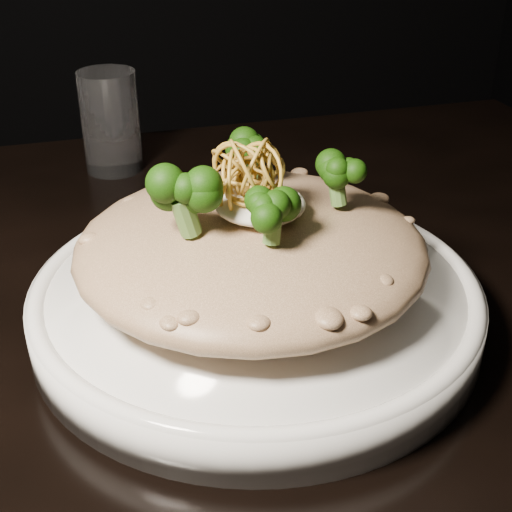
{
  "coord_description": "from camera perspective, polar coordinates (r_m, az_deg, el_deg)",
  "views": [
    {
      "loc": [
        -0.04,
        -0.44,
        1.05
      ],
      "look_at": [
        0.08,
        -0.03,
        0.81
      ],
      "focal_mm": 50.0,
      "sensor_mm": 36.0,
      "label": 1
    }
  ],
  "objects": [
    {
      "name": "cheese",
      "position": [
        0.48,
        0.35,
        4.18
      ],
      "size": [
        0.06,
        0.06,
        0.02
      ],
      "primitive_type": "ellipsoid",
      "color": "white",
      "rests_on": "risotto"
    },
    {
      "name": "shallots",
      "position": [
        0.47,
        -0.47,
        7.53
      ],
      "size": [
        0.06,
        0.06,
        0.04
      ],
      "primitive_type": null,
      "color": "olive",
      "rests_on": "cheese"
    },
    {
      "name": "plate",
      "position": [
        0.52,
        0.0,
        -3.7
      ],
      "size": [
        0.32,
        0.32,
        0.03
      ],
      "primitive_type": "cylinder",
      "color": "white",
      "rests_on": "table"
    },
    {
      "name": "broccoli",
      "position": [
        0.48,
        0.13,
        6.47
      ],
      "size": [
        0.15,
        0.15,
        0.05
      ],
      "primitive_type": null,
      "color": "black",
      "rests_on": "risotto"
    },
    {
      "name": "table",
      "position": [
        0.59,
        -8.18,
        -11.51
      ],
      "size": [
        1.1,
        0.8,
        0.75
      ],
      "color": "black",
      "rests_on": "ground"
    },
    {
      "name": "drinking_glass",
      "position": [
        0.78,
        -11.56,
        10.47
      ],
      "size": [
        0.07,
        0.07,
        0.11
      ],
      "primitive_type": "cylinder",
      "rotation": [
        0.0,
        0.0,
        -0.24
      ],
      "color": "white",
      "rests_on": "table"
    },
    {
      "name": "risotto",
      "position": [
        0.5,
        -0.4,
        0.74
      ],
      "size": [
        0.25,
        0.25,
        0.05
      ],
      "primitive_type": "ellipsoid",
      "color": "brown",
      "rests_on": "plate"
    }
  ]
}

